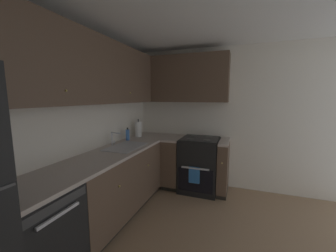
{
  "coord_description": "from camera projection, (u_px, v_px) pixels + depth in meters",
  "views": [
    {
      "loc": [
        -1.71,
        -0.14,
        1.58
      ],
      "look_at": [
        0.96,
        0.83,
        1.17
      ],
      "focal_mm": 21.55,
      "sensor_mm": 36.0,
      "label": 1
    }
  ],
  "objects": [
    {
      "name": "wall_back",
      "position": [
        66.0,
        130.0,
        2.27
      ],
      "size": [
        3.82,
        0.05,
        2.41
      ],
      "primitive_type": "cube",
      "color": "silver",
      "rests_on": "ground_plane"
    },
    {
      "name": "wall_right",
      "position": [
        232.0,
        119.0,
        3.44
      ],
      "size": [
        0.05,
        3.46,
        2.41
      ],
      "primitive_type": "cube",
      "color": "silver",
      "rests_on": "ground_plane"
    },
    {
      "name": "dishwasher",
      "position": [
        32.0,
        242.0,
        1.61
      ],
      "size": [
        0.6,
        0.63,
        0.85
      ],
      "color": "black",
      "rests_on": "ground_plane"
    },
    {
      "name": "lower_cabinets_back",
      "position": [
        115.0,
        184.0,
        2.67
      ],
      "size": [
        1.66,
        0.62,
        0.85
      ],
      "color": "brown",
      "rests_on": "ground_plane"
    },
    {
      "name": "countertop_back",
      "position": [
        114.0,
        152.0,
        2.6
      ],
      "size": [
        2.87,
        0.6,
        0.03
      ],
      "primitive_type": "cube",
      "color": "#B7A89E",
      "rests_on": "lower_cabinets_back"
    },
    {
      "name": "lower_cabinets_right",
      "position": [
        190.0,
        164.0,
        3.47
      ],
      "size": [
        0.62,
        1.07,
        0.85
      ],
      "color": "brown",
      "rests_on": "ground_plane"
    },
    {
      "name": "countertop_right",
      "position": [
        191.0,
        139.0,
        3.4
      ],
      "size": [
        0.6,
        1.07,
        0.03
      ],
      "color": "#B7A89E",
      "rests_on": "lower_cabinets_right"
    },
    {
      "name": "oven_range",
      "position": [
        199.0,
        164.0,
        3.43
      ],
      "size": [
        0.68,
        0.62,
        1.04
      ],
      "color": "black",
      "rests_on": "ground_plane"
    },
    {
      "name": "upper_cabinets_back",
      "position": [
        92.0,
        71.0,
        2.36
      ],
      "size": [
        2.55,
        0.34,
        0.78
      ],
      "color": "brown"
    },
    {
      "name": "upper_cabinets_right",
      "position": [
        180.0,
        79.0,
        3.47
      ],
      "size": [
        0.32,
        1.62,
        0.78
      ],
      "color": "brown"
    },
    {
      "name": "sink",
      "position": [
        126.0,
        150.0,
        2.82
      ],
      "size": [
        0.62,
        0.4,
        0.1
      ],
      "color": "#B7B7BC",
      "rests_on": "countertop_back"
    },
    {
      "name": "faucet",
      "position": [
        113.0,
        137.0,
        2.87
      ],
      "size": [
        0.07,
        0.16,
        0.2
      ],
      "color": "silver",
      "rests_on": "countertop_back"
    },
    {
      "name": "soap_bottle",
      "position": [
        128.0,
        135.0,
        3.24
      ],
      "size": [
        0.06,
        0.06,
        0.2
      ],
      "color": "#3F72BF",
      "rests_on": "countertop_back"
    },
    {
      "name": "paper_towel_roll",
      "position": [
        138.0,
        129.0,
        3.53
      ],
      "size": [
        0.11,
        0.11,
        0.32
      ],
      "color": "white",
      "rests_on": "countertop_back"
    }
  ]
}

